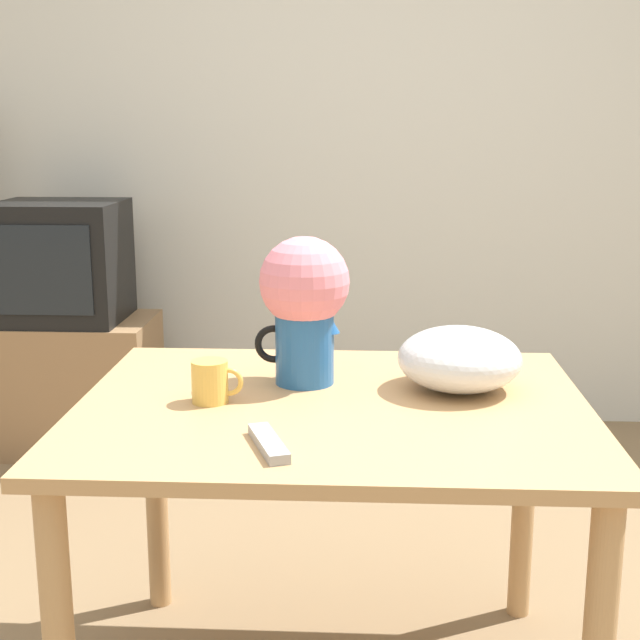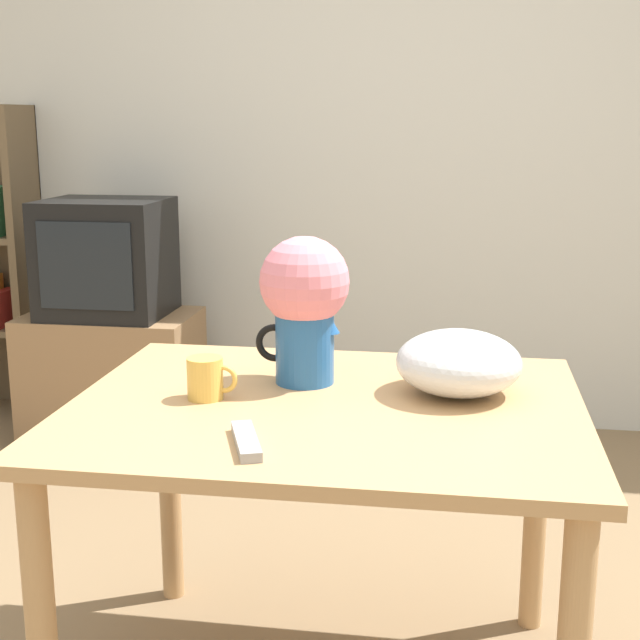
% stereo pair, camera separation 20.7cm
% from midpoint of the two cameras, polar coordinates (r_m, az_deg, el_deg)
% --- Properties ---
extents(wall_back, '(8.00, 0.05, 2.60)m').
position_cam_midpoint_polar(wall_back, '(3.91, 1.32, 12.19)').
color(wall_back, silver).
rests_on(wall_back, ground_plane).
extents(table, '(1.12, 0.90, 0.73)m').
position_cam_midpoint_polar(table, '(2.00, -2.17, -8.24)').
color(table, tan).
rests_on(table, ground_plane).
extents(flower_vase, '(0.22, 0.21, 0.35)m').
position_cam_midpoint_polar(flower_vase, '(2.06, -3.89, 1.32)').
color(flower_vase, '#235B9E').
rests_on(flower_vase, table).
extents(coffee_mug, '(0.11, 0.08, 0.09)m').
position_cam_midpoint_polar(coffee_mug, '(1.98, -9.97, -3.94)').
color(coffee_mug, gold).
rests_on(coffee_mug, table).
extents(white_bowl, '(0.28, 0.28, 0.15)m').
position_cam_midpoint_polar(white_bowl, '(2.05, 6.08, -2.53)').
color(white_bowl, silver).
rests_on(white_bowl, table).
extents(remote_control, '(0.10, 0.19, 0.02)m').
position_cam_midpoint_polar(remote_control, '(1.71, -6.82, -7.90)').
color(remote_control, '#999999').
rests_on(remote_control, table).
extents(tv_stand, '(0.70, 0.44, 0.54)m').
position_cam_midpoint_polar(tv_stand, '(3.86, -17.27, -3.91)').
color(tv_stand, '#8E6B47').
rests_on(tv_stand, ground_plane).
extents(tv_set, '(0.49, 0.43, 0.48)m').
position_cam_midpoint_polar(tv_set, '(3.74, -17.80, 3.57)').
color(tv_set, black).
rests_on(tv_set, tv_stand).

